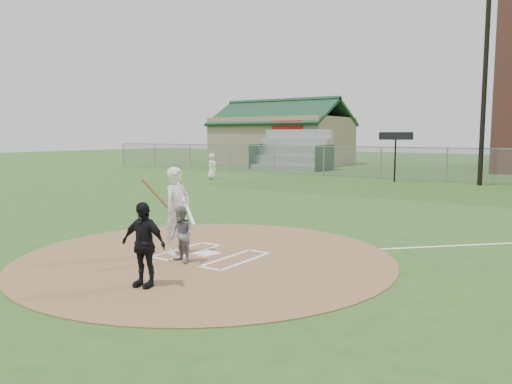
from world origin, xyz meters
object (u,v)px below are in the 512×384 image
Objects in this scene: home_plate at (207,253)px; catcher at (181,235)px; umpire at (143,244)px; batter_at_plate at (177,211)px; ondeck_player at (212,166)px.

home_plate is 0.39× the size of catcher.
umpire is at bearing -54.82° from catcher.
home_plate is 0.24× the size of batter_at_plate.
batter_at_plate is at bearing 153.17° from ondeck_player.
batter_at_plate is at bearing 108.52° from umpire.
catcher is 20.63m from ondeck_player.
umpire is (0.58, -1.62, 0.16)m from catcher.
ondeck_player is 0.80× the size of batter_at_plate.
umpire is at bearing 152.29° from ondeck_player.
home_plate is at bearing 155.09° from ondeck_player.
ondeck_player is at bearing 142.90° from catcher.
batter_at_plate reaches higher than umpire.
batter_at_plate is (-1.20, 2.18, 0.23)m from umpire.
catcher is 0.79× the size of umpire.
umpire is at bearing -76.01° from home_plate.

